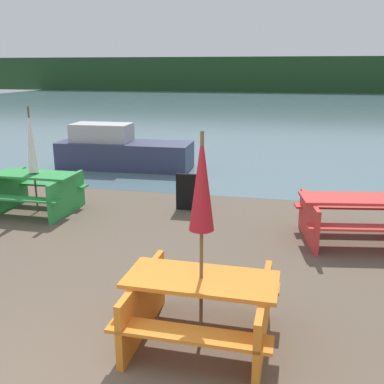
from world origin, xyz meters
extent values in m
cube|color=slate|center=(0.00, 32.01, 0.00)|extent=(60.00, 50.00, 0.00)
cube|color=#1E3D1E|center=(0.00, 52.01, 2.00)|extent=(80.00, 1.60, 4.00)
cube|color=orange|center=(1.01, 1.47, 0.71)|extent=(1.58, 0.73, 0.04)
cube|color=orange|center=(1.00, 0.92, 0.42)|extent=(1.57, 0.31, 0.04)
cube|color=orange|center=(1.02, 2.02, 0.42)|extent=(1.57, 0.31, 0.04)
cube|color=orange|center=(0.37, 1.48, 0.34)|extent=(0.10, 1.38, 0.69)
cube|color=orange|center=(1.65, 1.46, 0.34)|extent=(0.10, 1.38, 0.69)
cube|color=red|center=(2.96, 4.82, 0.74)|extent=(1.92, 0.99, 0.04)
cube|color=red|center=(3.05, 4.28, 0.43)|extent=(1.85, 0.57, 0.04)
cube|color=red|center=(2.87, 5.36, 0.43)|extent=(1.85, 0.57, 0.04)
cube|color=red|center=(2.20, 4.69, 0.36)|extent=(0.29, 1.37, 0.72)
cube|color=green|center=(-3.09, 5.12, 0.77)|extent=(1.63, 0.72, 0.04)
cube|color=green|center=(-3.09, 4.57, 0.43)|extent=(1.63, 0.30, 0.04)
cube|color=green|center=(-3.08, 5.67, 0.43)|extent=(1.63, 0.30, 0.04)
cube|color=green|center=(-3.76, 5.12, 0.37)|extent=(0.08, 1.38, 0.75)
cube|color=green|center=(-2.41, 5.11, 0.37)|extent=(0.08, 1.38, 0.75)
cylinder|color=brown|center=(-3.09, 5.12, 1.05)|extent=(0.04, 0.04, 2.11)
cone|color=white|center=(-3.09, 5.12, 1.46)|extent=(0.21, 0.21, 1.29)
cylinder|color=brown|center=(1.01, 1.47, 1.12)|extent=(0.04, 0.04, 2.24)
cone|color=#A81923|center=(1.01, 1.47, 1.75)|extent=(0.25, 0.25, 0.98)
cube|color=#333856|center=(-2.80, 9.37, 0.38)|extent=(3.83, 1.37, 0.75)
cube|color=#B2B2B2|center=(-3.48, 9.36, 1.01)|extent=(1.69, 0.93, 0.51)
cube|color=black|center=(-0.11, 5.88, 0.38)|extent=(0.55, 0.08, 0.75)
camera|label=1|loc=(1.82, -2.65, 2.81)|focal=42.00mm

